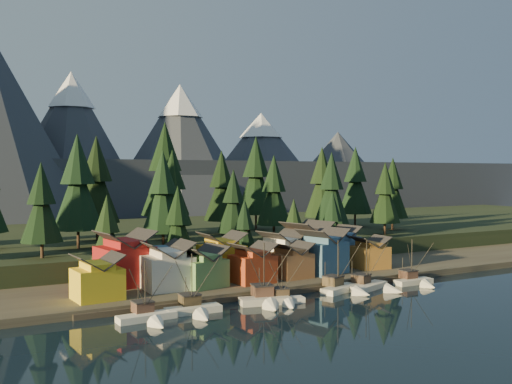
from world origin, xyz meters
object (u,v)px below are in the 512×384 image
boat_0 (149,310)px  house_back_1 (163,260)px  boat_4 (345,282)px  house_back_0 (125,257)px  house_front_1 (167,264)px  boat_6 (417,275)px  boat_1 (195,302)px  boat_2 (267,292)px  house_front_0 (97,276)px  boat_5 (374,280)px  boat_3 (284,294)px

boat_0 → house_back_1: (10.95, 24.44, 4.00)m
boat_4 → house_back_0: (-39.10, 21.52, 5.06)m
house_back_0 → house_front_1: bearing=-58.7°
boat_4 → boat_6: boat_4 is taller
house_front_1 → house_back_0: (-6.29, 7.66, 0.93)m
boat_0 → boat_1: bearing=1.8°
house_back_1 → boat_0: bearing=-111.3°
house_back_0 → house_back_1: (8.12, 0.25, -1.34)m
boat_2 → boat_4: size_ratio=1.07×
boat_4 → boat_6: 18.68m
boat_6 → house_front_0: boat_6 is taller
boat_1 → house_back_0: size_ratio=1.00×
boat_0 → house_front_1: size_ratio=1.19×
house_back_0 → house_back_1: bearing=-6.3°
boat_2 → house_front_0: bearing=167.1°
house_back_0 → boat_6: bearing=-29.4°
boat_2 → house_back_1: 26.63m
boat_5 → house_front_1: size_ratio=1.23×
boat_1 → house_back_1: (2.47, 23.65, 3.83)m
house_front_1 → boat_1: bearing=-92.7°
boat_3 → house_front_1: (-16.91, 16.39, 4.51)m
boat_6 → house_front_0: bearing=171.0°
boat_0 → boat_2: bearing=-1.7°
boat_5 → boat_4: bearing=151.4°
boat_2 → boat_5: 26.44m
boat_2 → house_back_0: bearing=142.8°
boat_4 → boat_3: bearing=170.2°
boat_6 → house_back_0: 62.24m
house_back_1 → boat_6: bearing=-21.9°
boat_2 → boat_3: boat_2 is taller
boat_3 → boat_6: 34.59m
boat_3 → boat_4: bearing=21.4°
boat_5 → house_back_1: boat_5 is taller
boat_4 → house_back_0: size_ratio=1.03×
boat_1 → house_back_0: bearing=106.1°
boat_1 → boat_6: size_ratio=1.06×
house_front_1 → house_back_1: bearing=76.5°
boat_1 → boat_5: (40.46, 1.02, -0.10)m
boat_6 → boat_2: bearing=-177.0°
boat_3 → boat_6: size_ratio=0.90×
house_back_0 → boat_0: bearing=-104.7°
boat_0 → house_front_0: (-5.09, 14.01, 3.79)m
boat_3 → house_front_1: house_front_1 is taller
boat_6 → house_front_0: size_ratio=1.23×
boat_4 → boat_5: 7.06m
house_front_0 → house_back_1: house_back_1 is taller
house_back_1 → boat_3: bearing=-55.3°
boat_4 → house_back_1: boat_4 is taller
boat_4 → house_back_0: 44.92m
boat_2 → house_back_0: size_ratio=1.10×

